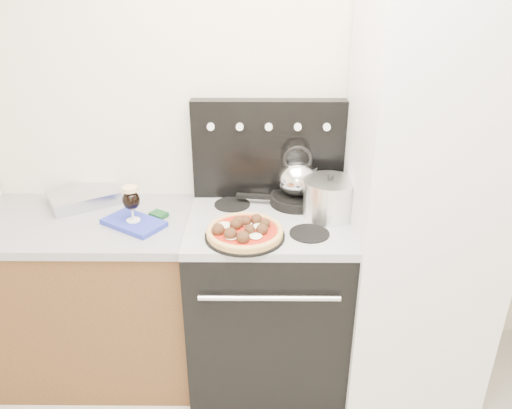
{
  "coord_description": "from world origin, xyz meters",
  "views": [
    {
      "loc": [
        0.04,
        -0.93,
        1.99
      ],
      "look_at": [
        0.02,
        1.05,
        1.05
      ],
      "focal_mm": 35.0,
      "sensor_mm": 36.0,
      "label": 1
    }
  ],
  "objects_px": {
    "oven_mitt": "(134,223)",
    "stock_pot": "(329,199)",
    "beer_glass": "(132,204)",
    "skillet": "(296,199)",
    "stove_body": "(268,302)",
    "fridge": "(419,216)",
    "pizza_pan": "(245,236)",
    "tea_kettle": "(297,175)",
    "pizza": "(245,230)",
    "base_cabinet": "(56,299)"
  },
  "relations": [
    {
      "from": "base_cabinet",
      "to": "beer_glass",
      "type": "bearing_deg",
      "value": -7.24
    },
    {
      "from": "fridge",
      "to": "stock_pot",
      "type": "bearing_deg",
      "value": 172.54
    },
    {
      "from": "stock_pot",
      "to": "stove_body",
      "type": "bearing_deg",
      "value": -174.07
    },
    {
      "from": "tea_kettle",
      "to": "stock_pot",
      "type": "bearing_deg",
      "value": -31.18
    },
    {
      "from": "base_cabinet",
      "to": "fridge",
      "type": "bearing_deg",
      "value": -1.59
    },
    {
      "from": "pizza_pan",
      "to": "skillet",
      "type": "relative_size",
      "value": 1.35
    },
    {
      "from": "tea_kettle",
      "to": "stock_pot",
      "type": "relative_size",
      "value": 0.89
    },
    {
      "from": "base_cabinet",
      "to": "pizza",
      "type": "xyz_separation_m",
      "value": [
        1.0,
        -0.2,
        0.53
      ]
    },
    {
      "from": "tea_kettle",
      "to": "beer_glass",
      "type": "bearing_deg",
      "value": -152.15
    },
    {
      "from": "beer_glass",
      "to": "stock_pot",
      "type": "relative_size",
      "value": 0.72
    },
    {
      "from": "beer_glass",
      "to": "tea_kettle",
      "type": "distance_m",
      "value": 0.8
    },
    {
      "from": "pizza_pan",
      "to": "oven_mitt",
      "type": "bearing_deg",
      "value": 164.61
    },
    {
      "from": "base_cabinet",
      "to": "beer_glass",
      "type": "xyz_separation_m",
      "value": [
        0.47,
        -0.06,
        0.58
      ]
    },
    {
      "from": "base_cabinet",
      "to": "oven_mitt",
      "type": "height_order",
      "value": "oven_mitt"
    },
    {
      "from": "skillet",
      "to": "oven_mitt",
      "type": "bearing_deg",
      "value": -165.21
    },
    {
      "from": "beer_glass",
      "to": "skillet",
      "type": "bearing_deg",
      "value": 14.79
    },
    {
      "from": "stove_body",
      "to": "pizza",
      "type": "relative_size",
      "value": 2.62
    },
    {
      "from": "fridge",
      "to": "pizza_pan",
      "type": "distance_m",
      "value": 0.82
    },
    {
      "from": "stove_body",
      "to": "fridge",
      "type": "bearing_deg",
      "value": -2.05
    },
    {
      "from": "stock_pot",
      "to": "pizza_pan",
      "type": "bearing_deg",
      "value": -151.88
    },
    {
      "from": "beer_glass",
      "to": "oven_mitt",
      "type": "bearing_deg",
      "value": 0.0
    },
    {
      "from": "stove_body",
      "to": "fridge",
      "type": "distance_m",
      "value": 0.87
    },
    {
      "from": "pizza",
      "to": "fridge",
      "type": "bearing_deg",
      "value": 10.84
    },
    {
      "from": "base_cabinet",
      "to": "tea_kettle",
      "type": "xyz_separation_m",
      "value": [
        1.25,
        0.14,
        0.64
      ]
    },
    {
      "from": "fridge",
      "to": "skillet",
      "type": "bearing_deg",
      "value": 160.88
    },
    {
      "from": "beer_glass",
      "to": "tea_kettle",
      "type": "relative_size",
      "value": 0.81
    },
    {
      "from": "oven_mitt",
      "to": "stock_pot",
      "type": "xyz_separation_m",
      "value": [
        0.92,
        0.06,
        0.1
      ]
    },
    {
      "from": "stove_body",
      "to": "beer_glass",
      "type": "height_order",
      "value": "beer_glass"
    },
    {
      "from": "fridge",
      "to": "skillet",
      "type": "distance_m",
      "value": 0.59
    },
    {
      "from": "oven_mitt",
      "to": "stock_pot",
      "type": "distance_m",
      "value": 0.92
    },
    {
      "from": "beer_glass",
      "to": "stock_pot",
      "type": "bearing_deg",
      "value": 4.03
    },
    {
      "from": "stove_body",
      "to": "pizza_pan",
      "type": "distance_m",
      "value": 0.53
    },
    {
      "from": "stove_body",
      "to": "stock_pot",
      "type": "distance_m",
      "value": 0.64
    },
    {
      "from": "skillet",
      "to": "tea_kettle",
      "type": "height_order",
      "value": "tea_kettle"
    },
    {
      "from": "beer_glass",
      "to": "pizza_pan",
      "type": "distance_m",
      "value": 0.55
    },
    {
      "from": "base_cabinet",
      "to": "stock_pot",
      "type": "distance_m",
      "value": 1.5
    },
    {
      "from": "tea_kettle",
      "to": "pizza",
      "type": "bearing_deg",
      "value": -112.37
    },
    {
      "from": "stove_body",
      "to": "skillet",
      "type": "xyz_separation_m",
      "value": [
        0.14,
        0.17,
        0.5
      ]
    },
    {
      "from": "beer_glass",
      "to": "pizza_pan",
      "type": "bearing_deg",
      "value": -15.39
    },
    {
      "from": "beer_glass",
      "to": "skillet",
      "type": "distance_m",
      "value": 0.8
    },
    {
      "from": "fridge",
      "to": "skillet",
      "type": "xyz_separation_m",
      "value": [
        -0.56,
        0.19,
        -0.01
      ]
    },
    {
      "from": "pizza",
      "to": "tea_kettle",
      "type": "xyz_separation_m",
      "value": [
        0.25,
        0.35,
        0.12
      ]
    },
    {
      "from": "skillet",
      "to": "tea_kettle",
      "type": "xyz_separation_m",
      "value": [
        0.0,
        0.0,
        0.13
      ]
    },
    {
      "from": "skillet",
      "to": "stock_pot",
      "type": "xyz_separation_m",
      "value": [
        0.14,
        -0.14,
        0.06
      ]
    },
    {
      "from": "stove_body",
      "to": "oven_mitt",
      "type": "bearing_deg",
      "value": -176.82
    },
    {
      "from": "fridge",
      "to": "beer_glass",
      "type": "relative_size",
      "value": 10.86
    },
    {
      "from": "base_cabinet",
      "to": "oven_mitt",
      "type": "relative_size",
      "value": 5.08
    },
    {
      "from": "pizza_pan",
      "to": "skillet",
      "type": "xyz_separation_m",
      "value": [
        0.25,
        0.35,
        0.02
      ]
    },
    {
      "from": "pizza_pan",
      "to": "stock_pot",
      "type": "distance_m",
      "value": 0.45
    },
    {
      "from": "stock_pot",
      "to": "fridge",
      "type": "bearing_deg",
      "value": -7.46
    }
  ]
}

